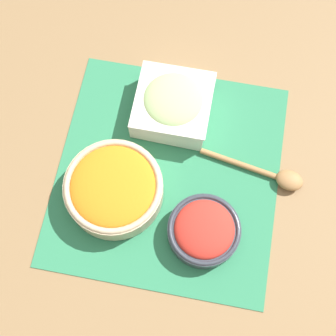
{
  "coord_description": "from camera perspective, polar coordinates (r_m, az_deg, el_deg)",
  "views": [
    {
      "loc": [
        -0.31,
        -0.06,
        0.93
      ],
      "look_at": [
        0.0,
        0.0,
        0.03
      ],
      "focal_mm": 50.0,
      "sensor_mm": 36.0,
      "label": 1
    }
  ],
  "objects": [
    {
      "name": "wooden_spoon",
      "position": [
        0.99,
        12.84,
        -0.88
      ],
      "size": [
        0.07,
        0.22,
        0.02
      ],
      "color": "#9E7042",
      "rests_on": "placemat"
    },
    {
      "name": "ground_plane",
      "position": [
        0.98,
        0.0,
        -0.66
      ],
      "size": [
        3.0,
        3.0,
        0.0
      ],
      "primitive_type": "plane",
      "color": "olive"
    },
    {
      "name": "cucumber_bowl",
      "position": [
        1.0,
        0.63,
        7.79
      ],
      "size": [
        0.16,
        0.16,
        0.08
      ],
      "color": "silver",
      "rests_on": "placemat"
    },
    {
      "name": "placemat",
      "position": [
        0.98,
        0.0,
        -0.62
      ],
      "size": [
        0.48,
        0.46,
        0.0
      ],
      "color": "#2D7A51",
      "rests_on": "ground_plane"
    },
    {
      "name": "carrot_bowl",
      "position": [
        0.93,
        -6.63,
        -2.45
      ],
      "size": [
        0.2,
        0.2,
        0.07
      ],
      "color": "#C6B28E",
      "rests_on": "placemat"
    },
    {
      "name": "tomato_bowl",
      "position": [
        0.92,
        4.41,
        -7.56
      ],
      "size": [
        0.14,
        0.14,
        0.06
      ],
      "color": "#333842",
      "rests_on": "placemat"
    }
  ]
}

